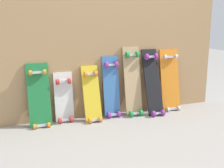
% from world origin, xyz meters
% --- Properties ---
extents(ground_plane, '(12.00, 12.00, 0.00)m').
position_xyz_m(ground_plane, '(0.00, 0.00, 0.00)').
color(ground_plane, '#9E9991').
extents(plywood_wall_panel, '(2.64, 0.04, 1.50)m').
position_xyz_m(plywood_wall_panel, '(0.00, 0.07, 0.75)').
color(plywood_wall_panel, tan).
rests_on(plywood_wall_panel, ground).
extents(skateboard_green, '(0.21, 0.19, 0.69)m').
position_xyz_m(skateboard_green, '(-0.74, -0.03, 0.27)').
color(skateboard_green, '#1E7238').
rests_on(skateboard_green, ground).
extents(skateboard_white, '(0.19, 0.14, 0.57)m').
position_xyz_m(skateboard_white, '(-0.50, -0.00, 0.22)').
color(skateboard_white, silver).
rests_on(skateboard_white, ground).
extents(skateboard_yellow, '(0.18, 0.24, 0.63)m').
position_xyz_m(skateboard_yellow, '(-0.22, -0.06, 0.25)').
color(skateboard_yellow, gold).
rests_on(skateboard_yellow, ground).
extents(skateboard_blue, '(0.18, 0.17, 0.71)m').
position_xyz_m(skateboard_blue, '(0.02, -0.02, 0.29)').
color(skateboard_blue, '#386BAD').
rests_on(skateboard_blue, ground).
extents(skateboard_natural, '(0.19, 0.22, 0.80)m').
position_xyz_m(skateboard_natural, '(0.25, -0.04, 0.34)').
color(skateboard_natural, tan).
rests_on(skateboard_natural, ground).
extents(skateboard_black, '(0.18, 0.30, 0.77)m').
position_xyz_m(skateboard_black, '(0.48, -0.09, 0.32)').
color(skateboard_black, black).
rests_on(skateboard_black, ground).
extents(skateboard_orange, '(0.23, 0.20, 0.77)m').
position_xyz_m(skateboard_orange, '(0.73, -0.03, 0.31)').
color(skateboard_orange, orange).
rests_on(skateboard_orange, ground).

